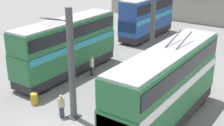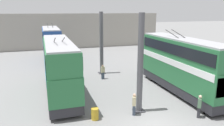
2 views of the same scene
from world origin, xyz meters
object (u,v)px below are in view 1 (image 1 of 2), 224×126
bus_right_mid (147,14)px  person_by_right_row (92,65)px  bus_left_far (166,84)px  bus_right_near (67,44)px  person_aisle_midway (134,65)px  person_aisle_foreground (61,105)px  oil_drum (34,99)px

bus_right_mid → person_by_right_row: size_ratio=5.24×
bus_left_far → bus_right_near: size_ratio=1.02×
person_aisle_midway → person_aisle_foreground: size_ratio=0.98×
bus_right_mid → oil_drum: size_ratio=11.04×
bus_left_far → bus_right_mid: size_ratio=1.19×
oil_drum → person_by_right_row: bearing=-1.0°
bus_right_mid → person_aisle_midway: 12.57m
person_aisle_foreground → bus_left_far: bearing=56.1°
bus_right_near → oil_drum: (-5.78, -1.90, -2.41)m
bus_left_far → oil_drum: bearing=107.4°
bus_right_near → person_by_right_row: 2.89m
bus_right_near → oil_drum: 6.54m
bus_left_far → person_by_right_row: bearing=66.8°
bus_left_far → person_aisle_midway: size_ratio=6.76×
oil_drum → person_aisle_midway: bearing=-18.9°
bus_left_far → bus_right_mid: bearing=32.0°
person_aisle_foreground → oil_drum: bearing=-154.7°
bus_right_mid → person_by_right_row: 13.99m
bus_left_far → bus_right_mid: 20.68m
bus_right_mid → person_aisle_foreground: bearing=-166.8°
bus_left_far → person_aisle_foreground: bus_left_far is taller
bus_right_near → bus_right_mid: bus_right_mid is taller
bus_left_far → person_by_right_row: (3.83, 8.94, -1.98)m
bus_right_near → person_aisle_midway: bearing=-57.0°
person_by_right_row → person_aisle_midway: person_by_right_row is taller
bus_right_mid → oil_drum: 20.61m
person_by_right_row → person_aisle_midway: bearing=156.2°
bus_left_far → person_aisle_midway: bus_left_far is taller
bus_left_far → bus_right_near: 11.35m
bus_right_mid → person_aisle_foreground: (-20.59, -4.85, -1.98)m
bus_left_far → person_by_right_row: 9.92m
bus_right_near → person_aisle_foreground: 7.95m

